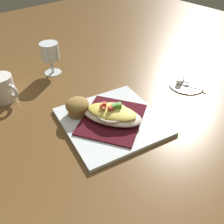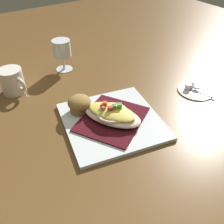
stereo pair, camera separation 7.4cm
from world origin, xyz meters
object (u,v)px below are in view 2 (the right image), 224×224
object	(u,v)px
square_plate	(112,121)
creamer_cup_1	(188,86)
muffin	(79,104)
spoon	(198,88)
creamer_saucer	(196,90)
coffee_mug	(13,82)
stemmed_glass	(62,50)
creamer_cup_0	(191,83)
gratin_dish	(112,114)

from	to	relation	value
square_plate	creamer_cup_1	size ratio (longest dim) A/B	11.86
muffin	creamer_cup_1	xyz separation A→B (m)	(0.09, 0.39, -0.02)
muffin	spoon	world-z (taller)	muffin
creamer_saucer	muffin	bearing A→B (deg)	-105.27
coffee_mug	stemmed_glass	xyz separation A→B (m)	(-0.06, 0.22, 0.04)
muffin	creamer_cup_0	bearing A→B (deg)	78.63
gratin_dish	square_plate	bearing A→B (deg)	-0.27
gratin_dish	muffin	xyz separation A→B (m)	(-0.09, -0.06, 0.00)
gratin_dish	creamer_cup_0	xyz separation A→B (m)	(-0.01, 0.36, -0.02)
creamer_saucer	stemmed_glass	bearing A→B (deg)	-141.32
creamer_saucer	square_plate	bearing A→B (deg)	-93.26
square_plate	stemmed_glass	bearing A→B (deg)	176.86
spoon	creamer_cup_1	bearing A→B (deg)	-139.57
gratin_dish	creamer_cup_1	bearing A→B (deg)	90.09
gratin_dish	muffin	size ratio (longest dim) A/B	2.82
square_plate	creamer_cup_1	xyz separation A→B (m)	(-0.00, 0.33, 0.01)
stemmed_glass	spoon	distance (m)	0.54
stemmed_glass	creamer_cup_1	world-z (taller)	stemmed_glass
stemmed_glass	spoon	size ratio (longest dim) A/B	1.41
coffee_mug	spoon	distance (m)	0.66
muffin	creamer_cup_1	world-z (taller)	muffin
creamer_cup_0	coffee_mug	bearing A→B (deg)	-120.54
spoon	stemmed_glass	bearing A→B (deg)	-141.56
creamer_saucer	creamer_cup_0	distance (m)	0.03
gratin_dish	spoon	world-z (taller)	gratin_dish
square_plate	spoon	bearing A→B (deg)	85.75
coffee_mug	spoon	size ratio (longest dim) A/B	1.24
muffin	creamer_saucer	xyz separation A→B (m)	(0.11, 0.41, -0.03)
coffee_mug	creamer_saucer	size ratio (longest dim) A/B	0.85
gratin_dish	creamer_saucer	world-z (taller)	gratin_dish
square_plate	coffee_mug	xyz separation A→B (m)	(-0.34, -0.20, 0.03)
coffee_mug	gratin_dish	bearing A→B (deg)	30.60
spoon	muffin	bearing A→B (deg)	-106.00
square_plate	gratin_dish	size ratio (longest dim) A/B	1.38
gratin_dish	coffee_mug	bearing A→B (deg)	-149.40
gratin_dish	spoon	size ratio (longest dim) A/B	2.33
gratin_dish	coffee_mug	size ratio (longest dim) A/B	1.88
square_plate	creamer_cup_0	distance (m)	0.36
coffee_mug	creamer_cup_1	distance (m)	0.63
stemmed_glass	creamer_cup_1	size ratio (longest dim) A/B	5.20
square_plate	spoon	size ratio (longest dim) A/B	3.21
coffee_mug	creamer_saucer	xyz separation A→B (m)	(0.36, 0.55, -0.03)
coffee_mug	creamer_saucer	distance (m)	0.66
muffin	square_plate	bearing A→B (deg)	33.36
coffee_mug	creamer_cup_0	xyz separation A→B (m)	(0.33, 0.55, -0.02)
muffin	stemmed_glass	size ratio (longest dim) A/B	0.59
stemmed_glass	spoon	xyz separation A→B (m)	(0.42, 0.33, -0.07)
muffin	spoon	distance (m)	0.43
coffee_mug	spoon	world-z (taller)	coffee_mug
creamer_cup_0	creamer_saucer	bearing A→B (deg)	-6.44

